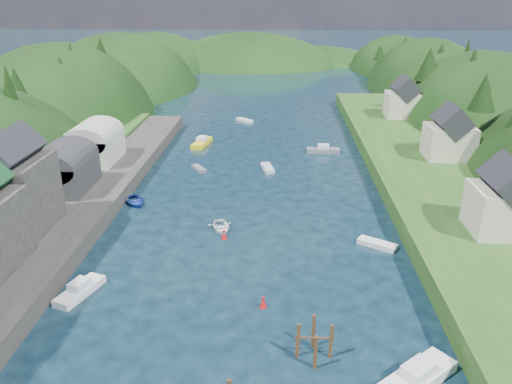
{
  "coord_description": "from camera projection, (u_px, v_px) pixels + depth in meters",
  "views": [
    {
      "loc": [
        2.81,
        -28.05,
        26.78
      ],
      "look_at": [
        0.0,
        28.0,
        4.0
      ],
      "focal_mm": 35.0,
      "sensor_mm": 36.0,
      "label": 1
    }
  ],
  "objects": [
    {
      "name": "ground",
      "position": [
        263.0,
        164.0,
        82.43
      ],
      "size": [
        600.0,
        600.0,
        0.0
      ],
      "primitive_type": "plane",
      "color": "black",
      "rests_on": "ground"
    },
    {
      "name": "hillside_left",
      "position": [
        64.0,
        159.0,
        110.67
      ],
      "size": [
        44.0,
        245.56,
        52.0
      ],
      "color": "black",
      "rests_on": "ground"
    },
    {
      "name": "hillside_right",
      "position": [
        478.0,
        163.0,
        106.27
      ],
      "size": [
        36.0,
        245.56,
        48.0
      ],
      "color": "black",
      "rests_on": "ground"
    },
    {
      "name": "far_hills",
      "position": [
        277.0,
        90.0,
        201.19
      ],
      "size": [
        103.0,
        68.0,
        44.0
      ],
      "color": "black",
      "rests_on": "ground"
    },
    {
      "name": "hill_trees",
      "position": [
        270.0,
        82.0,
        91.15
      ],
      "size": [
        89.93,
        150.96,
        12.23
      ],
      "color": "black",
      "rests_on": "ground"
    },
    {
      "name": "quay_left",
      "position": [
        37.0,
        240.0,
        55.4
      ],
      "size": [
        12.0,
        110.0,
        2.0
      ],
      "primitive_type": "cube",
      "color": "#2D2B28",
      "rests_on": "ground"
    },
    {
      "name": "boat_sheds",
      "position": [
        79.0,
        152.0,
        71.47
      ],
      "size": [
        7.0,
        21.0,
        7.5
      ],
      "color": "#2D2D30",
      "rests_on": "quay_left"
    },
    {
      "name": "terrace_right",
      "position": [
        434.0,
        182.0,
        71.56
      ],
      "size": [
        16.0,
        120.0,
        2.4
      ],
      "primitive_type": "cube",
      "color": "#234719",
      "rests_on": "ground"
    },
    {
      "name": "right_bank_cottages",
      "position": [
        442.0,
        135.0,
        77.39
      ],
      "size": [
        9.0,
        59.24,
        8.41
      ],
      "color": "beige",
      "rests_on": "terrace_right"
    },
    {
      "name": "piling_cluster_far",
      "position": [
        314.0,
        344.0,
        38.8
      ],
      "size": [
        3.09,
        2.9,
        3.57
      ],
      "color": "#382314",
      "rests_on": "ground"
    },
    {
      "name": "channel_buoy_near",
      "position": [
        263.0,
        302.0,
        45.21
      ],
      "size": [
        0.7,
        0.7,
        1.1
      ],
      "color": "#B70E0F",
      "rests_on": "ground"
    },
    {
      "name": "channel_buoy_far",
      "position": [
        224.0,
        235.0,
        57.71
      ],
      "size": [
        0.7,
        0.7,
        1.1
      ],
      "color": "#B70E0F",
      "rests_on": "ground"
    },
    {
      "name": "moored_boats",
      "position": [
        219.0,
        243.0,
        55.69
      ],
      "size": [
        35.78,
        91.34,
        2.14
      ],
      "color": "silver",
      "rests_on": "ground"
    }
  ]
}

